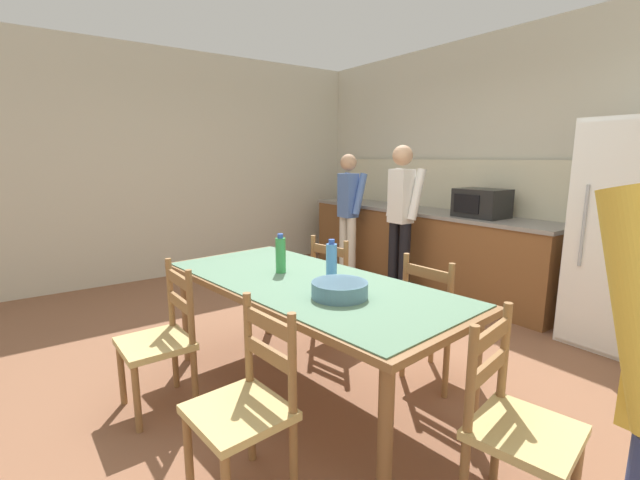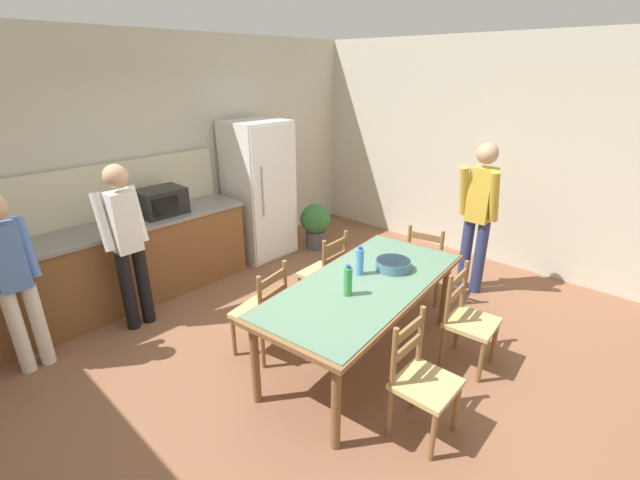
{
  "view_description": "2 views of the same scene",
  "coord_description": "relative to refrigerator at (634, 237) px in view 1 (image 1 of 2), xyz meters",
  "views": [
    {
      "loc": [
        2.46,
        -1.82,
        1.56
      ],
      "look_at": [
        -0.27,
        0.14,
        0.91
      ],
      "focal_mm": 24.0,
      "sensor_mm": 36.0,
      "label": 1
    },
    {
      "loc": [
        -2.41,
        -2.3,
        2.5
      ],
      "look_at": [
        0.09,
        0.02,
        1.12
      ],
      "focal_mm": 24.0,
      "sensor_mm": 36.0,
      "label": 2
    }
  ],
  "objects": [
    {
      "name": "ground_plane",
      "position": [
        -1.19,
        -2.19,
        -0.93
      ],
      "size": [
        8.32,
        8.32,
        0.0
      ],
      "primitive_type": "plane",
      "color": "brown"
    },
    {
      "name": "wall_back",
      "position": [
        -1.19,
        0.47,
        0.52
      ],
      "size": [
        6.52,
        0.12,
        2.9
      ],
      "primitive_type": "cube",
      "color": "beige",
      "rests_on": "ground"
    },
    {
      "name": "wall_left",
      "position": [
        -4.45,
        -2.19,
        0.52
      ],
      "size": [
        0.12,
        5.2,
        2.9
      ],
      "primitive_type": "cube",
      "color": "beige",
      "rests_on": "ground"
    },
    {
      "name": "kitchen_counter",
      "position": [
        -2.24,
        0.04,
        -0.46
      ],
      "size": [
        3.5,
        0.66,
        0.93
      ],
      "color": "brown",
      "rests_on": "ground"
    },
    {
      "name": "counter_splashback",
      "position": [
        -2.24,
        0.35,
        0.3
      ],
      "size": [
        3.46,
        0.03,
        0.6
      ],
      "primitive_type": "cube",
      "color": "beige",
      "rests_on": "kitchen_counter"
    },
    {
      "name": "refrigerator",
      "position": [
        0.0,
        0.0,
        0.0
      ],
      "size": [
        0.78,
        0.73,
        1.86
      ],
      "color": "white",
      "rests_on": "ground"
    },
    {
      "name": "microwave",
      "position": [
        -1.41,
        0.02,
        0.15
      ],
      "size": [
        0.5,
        0.39,
        0.3
      ],
      "color": "black",
      "rests_on": "kitchen_counter"
    },
    {
      "name": "dining_table",
      "position": [
        -0.94,
        -2.54,
        -0.23
      ],
      "size": [
        2.25,
        1.2,
        0.78
      ],
      "rotation": [
        0.0,
        0.0,
        0.11
      ],
      "color": "brown",
      "rests_on": "ground"
    },
    {
      "name": "bottle_near_centre",
      "position": [
        -1.2,
        -2.57,
        -0.03
      ],
      "size": [
        0.07,
        0.07,
        0.27
      ],
      "color": "green",
      "rests_on": "dining_table"
    },
    {
      "name": "bottle_off_centre",
      "position": [
        -0.84,
        -2.41,
        -0.03
      ],
      "size": [
        0.07,
        0.07,
        0.27
      ],
      "color": "#4C8ED6",
      "rests_on": "dining_table"
    },
    {
      "name": "serving_bowl",
      "position": [
        -0.55,
        -2.57,
        -0.1
      ],
      "size": [
        0.32,
        0.32,
        0.09
      ],
      "color": "slate",
      "rests_on": "dining_table"
    },
    {
      "name": "chair_head_end",
      "position": [
        0.43,
        -2.39,
        -0.49
      ],
      "size": [
        0.47,
        0.49,
        0.91
      ],
      "rotation": [
        0.0,
        0.0,
        1.77
      ],
      "color": "olive",
      "rests_on": "ground"
    },
    {
      "name": "chair_side_far_left",
      "position": [
        -1.5,
        -1.82,
        -0.49
      ],
      "size": [
        0.49,
        0.48,
        0.91
      ],
      "rotation": [
        0.0,
        0.0,
        3.34
      ],
      "color": "olive",
      "rests_on": "ground"
    },
    {
      "name": "chair_side_near_left",
      "position": [
        -1.33,
        -3.36,
        -0.49
      ],
      "size": [
        0.43,
        0.41,
        0.91
      ],
      "rotation": [
        0.0,
        0.0,
        0.03
      ],
      "color": "olive",
      "rests_on": "ground"
    },
    {
      "name": "chair_side_far_right",
      "position": [
        -0.54,
        -1.72,
        -0.49
      ],
      "size": [
        0.44,
        0.43,
        0.91
      ],
      "rotation": [
        0.0,
        0.0,
        3.2
      ],
      "color": "olive",
      "rests_on": "ground"
    },
    {
      "name": "chair_side_near_right",
      "position": [
        -0.37,
        -3.25,
        -0.49
      ],
      "size": [
        0.46,
        0.44,
        0.91
      ],
      "rotation": [
        0.0,
        0.0,
        0.09
      ],
      "color": "olive",
      "rests_on": "ground"
    },
    {
      "name": "person_at_sink",
      "position": [
        -3.02,
        -0.48,
        -0.03
      ],
      "size": [
        0.4,
        0.28,
        1.6
      ],
      "rotation": [
        0.0,
        0.0,
        1.57
      ],
      "color": "silver",
      "rests_on": "ground"
    },
    {
      "name": "person_at_counter",
      "position": [
        -2.06,
        -0.5,
        0.02
      ],
      "size": [
        0.42,
        0.29,
        1.69
      ],
      "rotation": [
        0.0,
        0.0,
        1.57
      ],
      "color": "black",
      "rests_on": "ground"
    }
  ]
}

